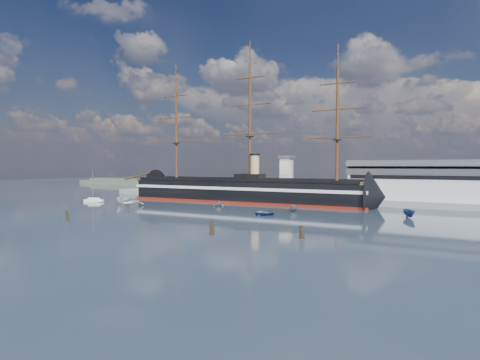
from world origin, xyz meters
The scene contains 17 objects.
ground centered at (0.00, 40.00, 0.00)m, with size 600.00×600.00×0.00m, color black.
quay centered at (10.00, 76.00, 0.00)m, with size 180.00×18.00×2.00m, color slate.
warehouse centered at (58.00, 80.00, 7.98)m, with size 63.00×21.00×11.60m.
quay_tower centered at (3.00, 73.00, 9.75)m, with size 5.00×5.00×15.00m.
shoreline centered at (-139.23, 135.00, 1.45)m, with size 120.00×10.00×4.00m.
warship centered at (-9.43, 60.00, 4.04)m, with size 113.14×19.22×53.94m.
sailboat centered at (-55.48, 32.10, 0.71)m, with size 7.21×4.66×11.15m.
motorboat_a centered at (-39.97, 31.57, 0.00)m, with size 7.53×2.76×3.01m, color silver.
motorboat_b centered at (16.58, 28.16, 0.00)m, with size 3.29×1.32×1.53m, color navy.
motorboat_c centered at (19.54, 40.81, 0.00)m, with size 5.42×1.99×2.17m, color slate.
motorboat_d centered at (-7.45, 42.22, 0.00)m, with size 6.28×2.72×2.30m, color gray.
motorboat_e centered at (15.65, 29.33, 0.00)m, with size 3.11×1.24×1.45m, color silver.
motorboat_f centered at (50.36, 42.62, 0.00)m, with size 6.59×2.42×2.64m, color navy.
motorboat_g centered at (-31.76, 26.58, 0.00)m, with size 6.79×2.72×3.17m, color silver.
piling_near_left centered at (-20.30, -4.82, 0.00)m, with size 0.64×0.64×3.06m, color black.
piling_near_right centered at (21.52, -4.14, 0.00)m, with size 0.64×0.64×3.51m, color black.
piling_far_right centered at (37.61, 1.27, 0.00)m, with size 0.64×0.64×3.04m, color black.
Camera 1 is at (64.62, -66.68, 13.29)m, focal length 30.00 mm.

